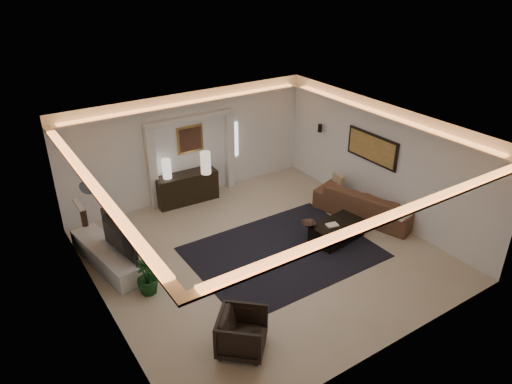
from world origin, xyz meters
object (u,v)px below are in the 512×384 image
console (187,188)px  coffee_table (337,232)px  armchair (242,333)px  sofa (366,203)px

console → coffee_table: console is taller
console → coffee_table: 4.22m
coffee_table → armchair: armchair is taller
sofa → console: bearing=29.1°
sofa → armchair: size_ratio=3.18×
sofa → coffee_table: (-1.36, -0.44, -0.17)m
console → sofa: 4.72m
console → armchair: console is taller
coffee_table → sofa: bearing=10.3°
coffee_table → armchair: (-3.69, -1.74, 0.16)m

